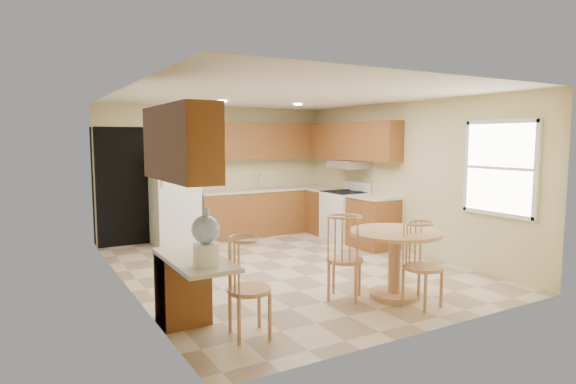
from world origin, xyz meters
TOP-DOWN VIEW (x-y plane):
  - floor at (0.00, 0.00)m, footprint 5.50×5.50m
  - ceiling at (0.00, 0.00)m, footprint 4.50×5.50m
  - wall_back at (0.00, 2.75)m, footprint 4.50×0.02m
  - wall_front at (0.00, -2.75)m, footprint 4.50×0.02m
  - wall_left at (-2.25, 0.00)m, footprint 0.02×5.50m
  - wall_right at (2.25, 0.00)m, footprint 0.02×5.50m
  - doorway at (-1.75, 2.73)m, footprint 0.90×0.02m
  - base_cab_back at (0.88, 2.45)m, footprint 2.75×0.60m
  - counter_back at (0.88, 2.45)m, footprint 2.75×0.63m
  - base_cab_right_a at (1.95, 1.85)m, footprint 0.60×0.59m
  - counter_right_a at (1.95, 1.85)m, footprint 0.63×0.59m
  - base_cab_right_b at (1.95, 0.40)m, footprint 0.60×0.80m
  - counter_right_b at (1.95, 0.40)m, footprint 0.63×0.80m
  - upper_cab_back at (0.88, 2.58)m, footprint 2.75×0.33m
  - upper_cab_right at (2.08, 1.21)m, footprint 0.33×2.42m
  - upper_cab_left at (-2.08, -1.60)m, footprint 0.33×1.40m
  - sink at (0.85, 2.45)m, footprint 0.78×0.44m
  - range_hood at (2.00, 1.18)m, footprint 0.50×0.76m
  - desk_pedestal at (-2.00, -1.32)m, footprint 0.48×0.42m
  - desk_top at (-2.00, -1.70)m, footprint 0.50×1.20m
  - window at (2.23, -1.85)m, footprint 0.06×1.12m
  - can_light_a at (-0.50, 1.20)m, footprint 0.14×0.14m
  - can_light_b at (0.90, 1.20)m, footprint 0.14×0.14m
  - refrigerator at (-0.95, 2.40)m, footprint 0.77×0.75m
  - stove at (1.92, 1.18)m, footprint 0.65×0.76m
  - dining_table at (0.43, -1.80)m, footprint 1.09×1.09m
  - chair_table_a at (-0.12, -1.64)m, footprint 0.44×0.54m
  - chair_table_b at (0.48, -2.29)m, footprint 0.42×0.43m
  - chair_desk at (-1.55, -2.05)m, footprint 0.42×0.55m
  - water_crock at (-2.00, -2.03)m, footprint 0.25×0.25m

SIDE VIEW (x-z plane):
  - floor at x=0.00m, z-range 0.00..0.00m
  - desk_pedestal at x=-2.00m, z-range 0.00..0.72m
  - base_cab_back at x=0.88m, z-range 0.00..0.87m
  - base_cab_right_a at x=1.95m, z-range 0.00..0.87m
  - base_cab_right_b at x=1.95m, z-range 0.00..0.87m
  - stove at x=1.92m, z-range -0.08..1.01m
  - dining_table at x=0.43m, z-range 0.12..0.93m
  - chair_table_b at x=0.48m, z-range 0.10..1.06m
  - chair_desk at x=-1.55m, z-range 0.10..1.06m
  - chair_table_a at x=-0.12m, z-range 0.11..1.11m
  - desk_top at x=-2.00m, z-range 0.73..0.77m
  - refrigerator at x=-0.95m, z-range 0.00..1.74m
  - counter_back at x=0.88m, z-range 0.87..0.91m
  - counter_right_a at x=1.95m, z-range 0.87..0.91m
  - counter_right_b at x=1.95m, z-range 0.87..0.91m
  - sink at x=0.85m, z-range 0.91..0.92m
  - water_crock at x=-2.00m, z-range 0.74..1.27m
  - doorway at x=-1.75m, z-range 0.00..2.10m
  - wall_back at x=0.00m, z-range 0.00..2.50m
  - wall_front at x=0.00m, z-range 0.00..2.50m
  - wall_left at x=-2.25m, z-range 0.00..2.50m
  - wall_right at x=2.25m, z-range 0.00..2.50m
  - range_hood at x=2.00m, z-range 1.35..1.49m
  - window at x=2.23m, z-range 0.85..2.15m
  - upper_cab_back at x=0.88m, z-range 1.50..2.20m
  - upper_cab_right at x=2.08m, z-range 1.50..2.20m
  - upper_cab_left at x=-2.08m, z-range 1.50..2.20m
  - can_light_a at x=-0.50m, z-range 2.48..2.49m
  - can_light_b at x=0.90m, z-range 2.48..2.49m
  - ceiling at x=0.00m, z-range 2.49..2.51m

